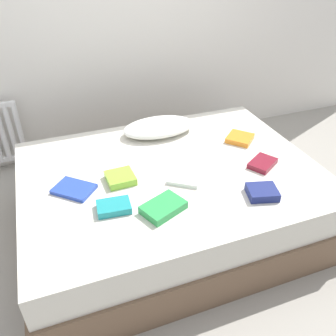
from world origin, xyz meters
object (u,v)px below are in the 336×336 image
Objects in this scene: textbook_lime at (120,178)px; textbook_maroon at (263,163)px; textbook_white at (185,177)px; textbook_teal at (114,207)px; textbook_orange at (240,138)px; textbook_green at (163,207)px; bed at (170,199)px; textbook_blue at (74,189)px; pillow at (159,127)px; textbook_navy at (262,192)px.

textbook_maroon is at bearing -11.66° from textbook_lime.
textbook_white is 0.41m from textbook_lime.
textbook_teal is 1.04× the size of textbook_orange.
textbook_green is (-0.82, -0.56, 0.00)m from textbook_orange.
textbook_blue is (-0.64, -0.01, 0.27)m from bed.
textbook_blue is 0.32m from textbook_teal.
textbook_orange is (0.98, 0.19, -0.00)m from textbook_lime.
textbook_orange is at bearing 11.19° from textbook_green.
bed is 8.40× the size of textbook_blue.
textbook_maroon reaches higher than textbook_blue.
textbook_maroon is at bearing -16.07° from bed.
pillow is 0.96m from textbook_teal.
textbook_blue is at bearing 172.31° from textbook_navy.
textbook_navy is 0.89m from textbook_teal.
pillow is 0.65m from textbook_white.
textbook_blue is 0.99× the size of textbook_green.
textbook_blue is 1.25× the size of textbook_teal.
textbook_maroon is at bearing 34.60° from textbook_blue.
textbook_navy is 0.49m from textbook_white.
textbook_green is at bearing -98.71° from textbook_white.
textbook_blue is at bearing -179.20° from bed.
bed is 3.51× the size of pillow.
textbook_teal is 0.96× the size of textbook_white.
textbook_lime is at bearing 138.68° from textbook_maroon.
textbook_lime reaches higher than textbook_teal.
textbook_lime is 0.40m from textbook_green.
textbook_white is 1.02× the size of textbook_maroon.
textbook_lime is at bearing -161.77° from textbook_white.
textbook_white is (-0.05, -0.64, -0.04)m from pillow.
textbook_teal is at bearing -129.17° from textbook_white.
textbook_white is (0.69, -0.12, 0.00)m from textbook_blue.
textbook_navy is 0.61m from textbook_green.
bed is at bearing 145.63° from textbook_white.
textbook_green is (-0.79, -0.20, 0.01)m from textbook_maroon.
textbook_teal is at bearing -124.82° from pillow.
textbook_maroon is at bearing -53.50° from pillow.
textbook_blue is 1.26m from textbook_maroon.
textbook_lime is (-0.35, -0.01, 0.28)m from bed.
textbook_teal is 0.52m from textbook_white.
textbook_lime reaches higher than textbook_maroon.
textbook_maroon is 1.07× the size of textbook_orange.
bed is 10.89× the size of textbook_orange.
textbook_orange is at bearing -31.50° from pillow.
textbook_blue is 1.30× the size of textbook_orange.
textbook_orange is (1.28, 0.19, 0.01)m from textbook_blue.
bed is 0.59m from textbook_teal.
textbook_navy is 1.01× the size of textbook_lime.
textbook_blue is at bearing 177.89° from textbook_lime.
textbook_lime reaches higher than textbook_orange.
textbook_blue is at bearing -144.59° from pillow.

